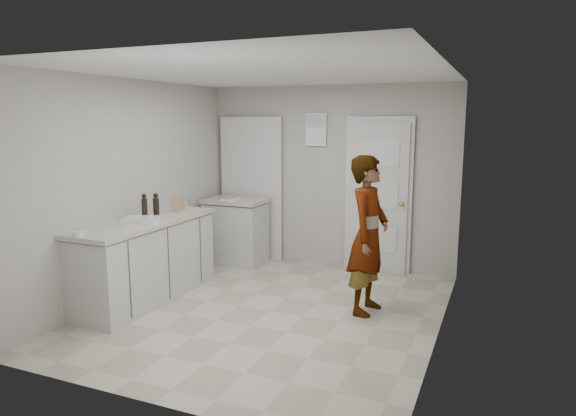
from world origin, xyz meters
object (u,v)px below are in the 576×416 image
at_px(person, 368,235).
at_px(baking_dish, 141,220).
at_px(egg_bowl, 79,234).
at_px(oil_cruet_a, 156,206).
at_px(spice_jar, 185,206).
at_px(oil_cruet_b, 144,207).
at_px(cake_mix_box, 176,204).

xyz_separation_m(person, baking_dish, (-2.35, -0.74, 0.11)).
bearing_deg(egg_bowl, oil_cruet_a, 86.09).
relative_size(person, spice_jar, 19.59).
xyz_separation_m(oil_cruet_b, egg_bowl, (-0.03, -0.97, -0.12)).
bearing_deg(egg_bowl, spice_jar, 86.28).
relative_size(spice_jar, oil_cruet_a, 0.31).
distance_m(person, cake_mix_box, 2.40).
height_order(person, egg_bowl, person).
height_order(spice_jar, baking_dish, spice_jar).
xyz_separation_m(spice_jar, baking_dish, (0.03, -0.90, -0.01)).
distance_m(cake_mix_box, oil_cruet_a, 0.36).
bearing_deg(egg_bowl, cake_mix_box, 86.32).
bearing_deg(oil_cruet_a, cake_mix_box, 87.04).
xyz_separation_m(person, oil_cruet_a, (-2.41, -0.39, 0.22)).
height_order(cake_mix_box, spice_jar, cake_mix_box).
height_order(cake_mix_box, oil_cruet_a, oil_cruet_a).
distance_m(person, oil_cruet_b, 2.53).
bearing_deg(baking_dish, cake_mix_box, 93.46).
height_order(cake_mix_box, egg_bowl, cake_mix_box).
bearing_deg(oil_cruet_b, baking_dish, -62.01).
bearing_deg(baking_dish, egg_bowl, -100.21).
height_order(person, oil_cruet_a, person).
bearing_deg(spice_jar, person, -3.69).
bearing_deg(person, oil_cruet_b, 107.43).
xyz_separation_m(oil_cruet_b, baking_dish, (0.11, -0.21, -0.11)).
bearing_deg(person, spice_jar, 91.45).
bearing_deg(spice_jar, oil_cruet_a, -93.34).
relative_size(person, baking_dish, 4.01).
relative_size(spice_jar, oil_cruet_b, 0.30).
relative_size(person, cake_mix_box, 9.10).
distance_m(spice_jar, oil_cruet_a, 0.55).
xyz_separation_m(oil_cruet_a, egg_bowl, (-0.08, -1.11, -0.11)).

